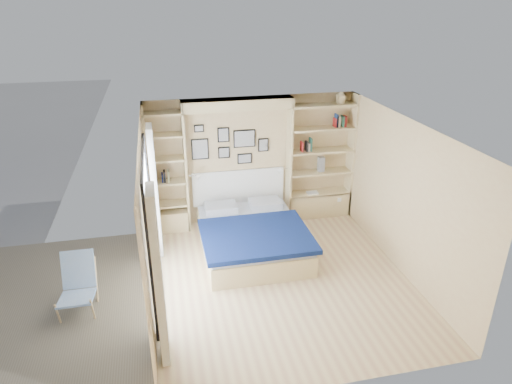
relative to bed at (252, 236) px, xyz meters
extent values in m
plane|color=#D0B783|center=(0.28, -0.98, -0.28)|extent=(4.50, 4.50, 0.00)
plane|color=tan|center=(0.28, 1.27, 0.97)|extent=(4.00, 0.00, 4.00)
plane|color=tan|center=(0.28, -3.23, 0.97)|extent=(4.00, 0.00, 4.00)
plane|color=tan|center=(-1.72, -0.98, 0.97)|extent=(0.00, 4.50, 4.50)
plane|color=tan|center=(2.28, -0.98, 0.97)|extent=(0.00, 4.50, 4.50)
plane|color=white|center=(0.28, -0.98, 2.22)|extent=(4.50, 4.50, 0.00)
cube|color=#D1BD85|center=(-1.02, 1.10, 0.97)|extent=(0.04, 0.35, 2.50)
cube|color=#D1BD85|center=(0.98, 1.10, 0.97)|extent=(0.04, 0.35, 2.50)
cube|color=#D1BD85|center=(-0.02, 1.10, 2.12)|extent=(2.00, 0.35, 0.20)
cube|color=#D1BD85|center=(2.26, 1.10, 0.97)|extent=(0.04, 0.35, 2.50)
cube|color=#D1BD85|center=(-1.70, 1.10, 0.97)|extent=(0.04, 0.35, 2.50)
cube|color=#D1BD85|center=(1.63, 1.10, -0.03)|extent=(1.30, 0.35, 0.50)
cube|color=#D1BD85|center=(-1.37, 1.10, -0.08)|extent=(0.70, 0.35, 0.40)
cube|color=black|center=(-1.69, -0.98, 1.95)|extent=(0.04, 2.08, 0.06)
cube|color=black|center=(-1.69, -0.98, -0.25)|extent=(0.04, 2.08, 0.06)
cube|color=black|center=(-1.69, -2.00, 0.82)|extent=(0.04, 0.06, 2.20)
cube|color=black|center=(-1.69, 0.04, 0.82)|extent=(0.04, 0.06, 2.20)
cube|color=silver|center=(-1.70, -0.98, 0.84)|extent=(0.01, 2.00, 2.20)
cube|color=white|center=(-1.60, -2.28, 0.87)|extent=(0.10, 0.45, 2.30)
cube|color=white|center=(-1.60, 0.32, 0.87)|extent=(0.10, 0.45, 2.30)
cube|color=#D1BD85|center=(1.63, 1.10, 0.22)|extent=(1.30, 0.35, 0.04)
cube|color=#D1BD85|center=(1.63, 1.10, 0.67)|extent=(1.30, 0.35, 0.04)
cube|color=#D1BD85|center=(1.63, 1.10, 1.12)|extent=(1.30, 0.35, 0.04)
cube|color=#D1BD85|center=(1.63, 1.10, 1.57)|extent=(1.30, 0.35, 0.04)
cube|color=#D1BD85|center=(1.63, 1.10, 2.02)|extent=(1.30, 0.35, 0.04)
cube|color=#D1BD85|center=(-1.37, 1.10, 0.27)|extent=(0.70, 0.35, 0.04)
cube|color=#D1BD85|center=(-1.37, 1.10, 0.72)|extent=(0.70, 0.35, 0.04)
cube|color=#D1BD85|center=(-1.37, 1.10, 1.17)|extent=(0.70, 0.35, 0.04)
cube|color=#D1BD85|center=(-1.37, 1.10, 1.62)|extent=(0.70, 0.35, 0.04)
cube|color=#D1BD85|center=(-1.37, 1.10, 2.02)|extent=(0.70, 0.35, 0.04)
cube|color=#D1BD85|center=(0.00, -0.02, -0.10)|extent=(1.72, 2.15, 0.38)
cube|color=#A0A5AF|center=(0.00, -0.02, 0.14)|extent=(1.68, 2.11, 0.10)
cube|color=#0B1844|center=(0.00, -0.38, 0.21)|extent=(1.82, 1.50, 0.08)
cube|color=#A0A5AF|center=(-0.43, 0.76, 0.25)|extent=(0.59, 0.43, 0.12)
cube|color=#A0A5AF|center=(0.43, 0.76, 0.25)|extent=(0.59, 0.43, 0.12)
cube|color=white|center=(0.00, 1.24, 0.44)|extent=(1.82, 0.04, 0.70)
cube|color=black|center=(-0.72, 1.25, 1.27)|extent=(0.32, 0.02, 0.40)
cube|color=gray|center=(-0.72, 1.24, 1.27)|extent=(0.28, 0.01, 0.36)
cube|color=black|center=(-0.27, 1.25, 1.52)|extent=(0.22, 0.02, 0.28)
cube|color=gray|center=(-0.27, 1.24, 1.52)|extent=(0.18, 0.01, 0.24)
cube|color=black|center=(-0.27, 1.25, 1.17)|extent=(0.22, 0.02, 0.22)
cube|color=gray|center=(-0.27, 1.24, 1.17)|extent=(0.18, 0.01, 0.18)
cube|color=black|center=(0.13, 1.25, 1.42)|extent=(0.42, 0.02, 0.34)
cube|color=gray|center=(0.13, 1.24, 1.42)|extent=(0.38, 0.01, 0.30)
cube|color=black|center=(0.13, 1.25, 1.02)|extent=(0.28, 0.02, 0.20)
cube|color=gray|center=(0.13, 1.24, 1.02)|extent=(0.24, 0.01, 0.16)
cube|color=black|center=(0.50, 1.25, 1.27)|extent=(0.20, 0.02, 0.26)
cube|color=gray|center=(0.50, 1.24, 1.27)|extent=(0.16, 0.01, 0.22)
cube|color=black|center=(-0.72, 1.25, 1.67)|extent=(0.18, 0.02, 0.14)
cube|color=gray|center=(-0.72, 1.24, 1.67)|extent=(0.14, 0.01, 0.10)
cylinder|color=silver|center=(-0.88, 1.02, 0.84)|extent=(0.20, 0.02, 0.02)
cone|color=white|center=(-0.78, 1.02, 0.82)|extent=(0.13, 0.12, 0.15)
cylinder|color=silver|center=(0.84, 1.02, 0.84)|extent=(0.20, 0.02, 0.02)
cone|color=white|center=(0.74, 1.02, 0.82)|extent=(0.13, 0.12, 0.15)
cube|color=#A51E1E|center=(1.23, 1.09, 1.23)|extent=(0.02, 0.15, 0.19)
cube|color=black|center=(1.33, 1.09, 1.23)|extent=(0.03, 0.15, 0.19)
cube|color=tan|center=(1.36, 1.09, 1.22)|extent=(0.04, 0.15, 0.17)
cube|color=#215341|center=(1.40, 1.09, 1.26)|extent=(0.03, 0.15, 0.25)
cube|color=#A51E1E|center=(1.87, 1.09, 1.67)|extent=(0.02, 0.15, 0.17)
cube|color=navy|center=(1.90, 1.09, 1.71)|extent=(0.03, 0.15, 0.25)
cube|color=black|center=(1.90, 1.09, 1.69)|extent=(0.03, 0.15, 0.22)
cube|color=tan|center=(1.95, 1.09, 1.69)|extent=(0.04, 0.15, 0.21)
cube|color=#26593F|center=(2.03, 1.09, 1.69)|extent=(0.03, 0.15, 0.21)
cube|color=#A51E1E|center=(2.07, 1.09, 1.69)|extent=(0.03, 0.15, 0.21)
cube|color=navy|center=(-1.46, 1.09, 0.82)|extent=(0.02, 0.15, 0.16)
cube|color=black|center=(-1.42, 1.09, 0.84)|extent=(0.03, 0.15, 0.21)
cube|color=#B7B781|center=(-1.34, 1.09, 0.84)|extent=(0.03, 0.15, 0.22)
cube|color=#D1BD85|center=(1.95, 1.09, 2.11)|extent=(0.13, 0.13, 0.15)
cone|color=#D1BD85|center=(1.95, 1.09, 2.23)|extent=(0.20, 0.20, 0.08)
cube|color=slate|center=(1.64, 1.09, 0.84)|extent=(0.12, 0.12, 0.30)
cube|color=white|center=(1.48, 1.04, 0.25)|extent=(0.22, 0.16, 0.03)
cube|color=#736755|center=(-3.32, -0.98, -0.28)|extent=(3.20, 4.00, 0.05)
cylinder|color=tan|center=(-3.01, -1.43, -0.08)|extent=(0.03, 0.14, 0.41)
cylinder|color=tan|center=(-2.56, -1.44, -0.08)|extent=(0.03, 0.14, 0.41)
cylinder|color=tan|center=(-3.01, -0.86, 0.03)|extent=(0.03, 0.33, 0.67)
cylinder|color=tan|center=(-2.55, -0.87, 0.03)|extent=(0.03, 0.33, 0.67)
cube|color=#366EBD|center=(-2.78, -1.23, 0.01)|extent=(0.47, 0.57, 0.15)
cube|color=#366EBD|center=(-2.78, -0.83, 0.23)|extent=(0.47, 0.23, 0.55)
camera|label=1|loc=(-1.44, -6.94, 3.96)|focal=32.00mm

